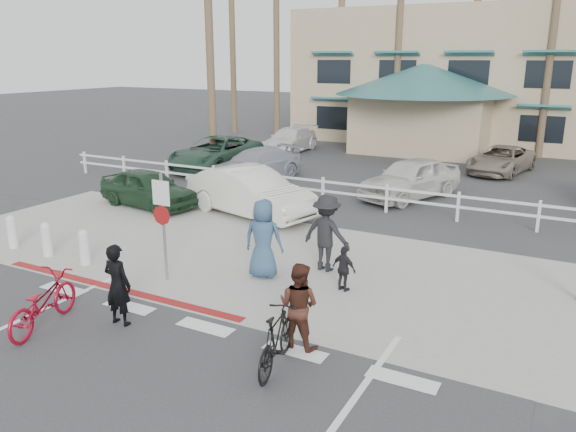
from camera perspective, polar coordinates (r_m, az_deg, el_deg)
The scene contains 33 objects.
ground at distance 11.01m, azimuth -10.27°, elevation -12.35°, with size 140.00×140.00×0.00m, color #333335.
bike_path at distance 9.76m, azimuth -17.84°, elevation -16.88°, with size 12.00×16.00×0.01m, color #333335.
sidewalk_plaza at distance 14.46m, azimuth 0.80°, elevation -5.03°, with size 22.00×7.00×0.01m, color gray.
cross_street at distance 17.92m, azimuth 6.68°, elevation -0.98°, with size 40.00×5.00×0.01m, color #333335.
parking_lot at distance 26.75m, azimuth 14.23°, elevation 4.25°, with size 50.00×16.00×0.01m, color #333335.
curb_red at distance 13.67m, azimuth -17.15°, elevation -7.03°, with size 7.00×0.25×0.02m, color maroon.
rail_fence at distance 19.46m, azimuth 10.27°, elevation 1.73°, with size 29.40×0.16×1.00m, color silver, non-canonical shape.
building at distance 38.74m, azimuth 22.75°, elevation 15.40°, with size 28.00×16.00×11.30m, color tan, non-canonical shape.
sign_post at distance 13.42m, azimuth -12.53°, elevation -0.58°, with size 0.50×0.10×2.90m, color gray, non-canonical shape.
bollard_0 at distance 15.27m, azimuth -19.98°, elevation -3.01°, with size 0.26×0.26×0.95m, color silver, non-canonical shape.
bollard_1 at distance 16.30m, azimuth -23.31°, elevation -2.18°, with size 0.26×0.26×0.95m, color silver, non-canonical shape.
bollard_2 at distance 17.39m, azimuth -26.22°, elevation -1.45°, with size 0.26×0.26×0.95m, color silver, non-canonical shape.
palm_0 at distance 40.26m, azimuth -5.72°, elevation 19.10°, with size 4.00×4.00×15.00m, color #183414, non-canonical shape.
palm_1 at distance 37.28m, azimuth -1.18°, elevation 17.90°, with size 4.00×4.00×13.00m, color #183414, non-canonical shape.
palm_2 at distance 36.50m, azimuth 5.48°, elevation 20.24°, with size 4.00×4.00×16.00m, color #183414, non-canonical shape.
palm_3 at distance 34.12m, azimuth 11.28°, elevation 18.65°, with size 4.00×4.00×14.00m, color #183414, non-canonical shape.
palm_4 at distance 34.16m, azimuth 18.64°, elevation 19.00°, with size 4.00×4.00×15.00m, color #183414, non-canonical shape.
palm_5 at distance 32.62m, azimuth 25.37°, elevation 16.75°, with size 4.00×4.00×13.00m, color #183414, non-canonical shape.
palm_10 at distance 27.74m, azimuth -7.98°, elevation 17.44°, with size 4.00×4.00×12.00m, color #183414, non-canonical shape.
bike_red at distance 12.10m, azimuth -23.67°, elevation -8.03°, with size 0.71×2.03×1.07m, color maroon.
rider_red at distance 11.62m, azimuth -16.93°, elevation -6.70°, with size 0.61×0.40×1.68m, color black.
bike_black at distance 9.76m, azimuth -1.18°, elevation -12.47°, with size 0.50×1.76×1.06m, color black.
rider_black at distance 10.31m, azimuth 1.09°, elevation -9.07°, with size 0.79×0.62×1.63m, color #402016.
pedestrian_a at distance 13.89m, azimuth 3.93°, elevation -1.75°, with size 1.25×0.72×1.94m, color black.
pedestrian_child at distance 12.82m, azimuth 5.71°, elevation -5.37°, with size 0.63×0.26×1.07m, color black.
pedestrian_b at distance 13.46m, azimuth -2.52°, elevation -2.31°, with size 0.95×0.62×1.93m, color #314D6A.
car_white_sedan at distance 18.84m, azimuth -3.88°, elevation 2.44°, with size 1.70×4.87×1.60m, color silver.
car_red_compact at distance 20.56m, azimuth -14.03°, elevation 2.76°, with size 1.59×3.95×1.35m, color #1B3821.
lot_car_0 at distance 27.07m, azimuth -7.32°, elevation 6.37°, with size 2.53×5.49×1.53m, color #264636.
lot_car_1 at distance 24.50m, azimuth -3.31°, elevation 5.25°, with size 1.87×4.59×1.33m, color #969AA7.
lot_car_2 at distance 21.63m, azimuth 12.34°, elevation 3.76°, with size 1.81×4.51×1.54m, color silver.
lot_car_4 at distance 31.80m, azimuth 0.15°, elevation 7.72°, with size 1.87×4.59×1.33m, color silver.
lot_car_5 at distance 27.64m, azimuth 20.84°, elevation 5.35°, with size 2.05×4.44×1.23m, color gray.
Camera 1 is at (6.19, -7.51, 5.16)m, focal length 35.00 mm.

